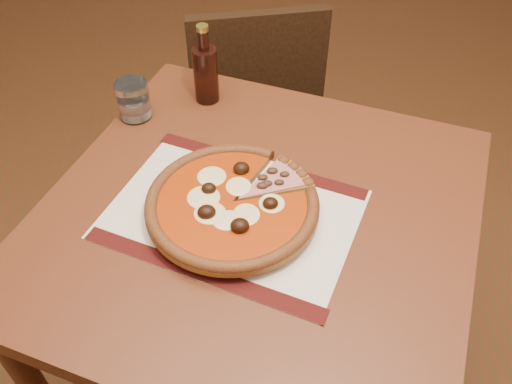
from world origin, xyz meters
TOP-DOWN VIEW (x-y plane):
  - table at (-0.68, 0.22)m, footprint 1.06×1.06m
  - chair_far at (-0.63, 0.96)m, footprint 0.43×0.43m
  - placemat at (-0.72, 0.22)m, footprint 0.55×0.49m
  - plate at (-0.72, 0.22)m, footprint 0.30×0.30m
  - pizza at (-0.72, 0.22)m, footprint 0.32×0.32m
  - ham_slice at (-0.64, 0.28)m, footprint 0.15×0.12m
  - water_glass at (-0.93, 0.54)m, footprint 0.08×0.08m
  - bottle at (-0.77, 0.59)m, footprint 0.06×0.06m

SIDE VIEW (x-z plane):
  - chair_far at x=-0.63m, z-range 0.06..0.89m
  - table at x=-0.68m, z-range 0.27..1.02m
  - placemat at x=-0.72m, z-range 0.75..0.75m
  - plate at x=-0.72m, z-range 0.75..0.77m
  - ham_slice at x=-0.64m, z-range 0.77..0.79m
  - pizza at x=-0.72m, z-range 0.76..0.80m
  - water_glass at x=-0.93m, z-range 0.75..0.84m
  - bottle at x=-0.77m, z-range 0.73..0.92m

